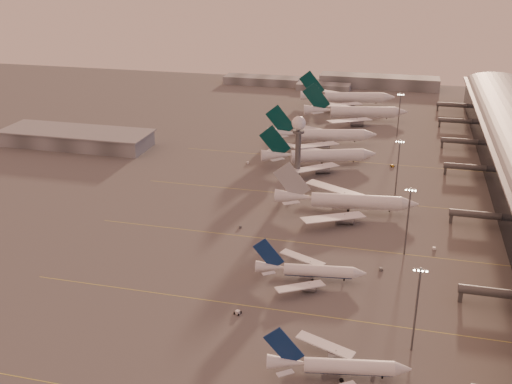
# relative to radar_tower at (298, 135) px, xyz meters

# --- Properties ---
(ground) EXTENTS (700.00, 700.00, 0.00)m
(ground) POSITION_rel_radar_tower_xyz_m (-5.00, -120.00, -20.95)
(ground) COLOR #545151
(ground) RESTS_ON ground
(taxiway_markings) EXTENTS (180.00, 185.25, 0.02)m
(taxiway_markings) POSITION_rel_radar_tower_xyz_m (25.00, -64.00, -20.94)
(taxiway_markings) COLOR #E3DB50
(taxiway_markings) RESTS_ON ground
(hangar) EXTENTS (82.00, 27.00, 8.50)m
(hangar) POSITION_rel_radar_tower_xyz_m (-125.00, 20.00, -16.63)
(hangar) COLOR slate
(hangar) RESTS_ON ground
(radar_tower) EXTENTS (6.40, 6.40, 31.10)m
(radar_tower) POSITION_rel_radar_tower_xyz_m (0.00, 0.00, 0.00)
(radar_tower) COLOR #53555A
(radar_tower) RESTS_ON ground
(mast_a) EXTENTS (3.60, 0.56, 25.00)m
(mast_a) POSITION_rel_radar_tower_xyz_m (53.00, -120.00, -7.21)
(mast_a) COLOR #53555A
(mast_a) RESTS_ON ground
(mast_b) EXTENTS (3.60, 0.56, 25.00)m
(mast_b) POSITION_rel_radar_tower_xyz_m (50.00, -65.00, -7.21)
(mast_b) COLOR #53555A
(mast_b) RESTS_ON ground
(mast_c) EXTENTS (3.60, 0.56, 25.00)m
(mast_c) POSITION_rel_radar_tower_xyz_m (45.00, -10.00, -7.21)
(mast_c) COLOR #53555A
(mast_c) RESTS_ON ground
(mast_d) EXTENTS (3.60, 0.56, 25.00)m
(mast_d) POSITION_rel_radar_tower_xyz_m (43.00, 80.00, -7.21)
(mast_d) COLOR #53555A
(mast_d) RESTS_ON ground
(distant_horizon) EXTENTS (165.00, 37.50, 9.00)m
(distant_horizon) POSITION_rel_radar_tower_xyz_m (-2.38, 205.14, -17.06)
(distant_horizon) COLOR slate
(distant_horizon) RESTS_ON ground
(narrowbody_near) EXTENTS (36.31, 28.74, 14.28)m
(narrowbody_near) POSITION_rel_radar_tower_xyz_m (35.35, -135.94, -18.06)
(narrowbody_near) COLOR white
(narrowbody_near) RESTS_ON ground
(narrowbody_mid) EXTENTS (36.31, 28.81, 14.22)m
(narrowbody_mid) POSITION_rel_radar_tower_xyz_m (20.92, -90.58, -18.07)
(narrowbody_mid) COLOR white
(narrowbody_mid) RESTS_ON ground
(widebody_white) EXTENTS (58.37, 46.54, 20.56)m
(widebody_white) POSITION_rel_radar_tower_xyz_m (26.27, -33.78, -17.38)
(widebody_white) COLOR white
(widebody_white) RESTS_ON ground
(greentail_a) EXTENTS (55.95, 44.43, 21.14)m
(greentail_a) POSITION_rel_radar_tower_xyz_m (7.23, 20.10, -17.22)
(greentail_a) COLOR white
(greentail_a) RESTS_ON ground
(greentail_b) EXTENTS (59.67, 47.64, 22.04)m
(greentail_b) POSITION_rel_radar_tower_xyz_m (3.57, 55.02, -17.06)
(greentail_b) COLOR white
(greentail_b) RESTS_ON ground
(greentail_c) EXTENTS (64.44, 51.52, 23.68)m
(greentail_c) POSITION_rel_radar_tower_xyz_m (16.77, 108.15, -16.77)
(greentail_c) COLOR white
(greentail_c) RESTS_ON ground
(greentail_d) EXTENTS (64.54, 51.59, 23.74)m
(greentail_d) POSITION_rel_radar_tower_xyz_m (7.83, 146.38, -16.76)
(greentail_d) COLOR white
(greentail_d) RESTS_ON ground
(gsv_catering_a) EXTENTS (5.07, 3.20, 3.85)m
(gsv_catering_a) POSITION_rel_radar_tower_xyz_m (44.23, -130.97, -19.02)
(gsv_catering_a) COLOR white
(gsv_catering_a) RESTS_ON ground
(gsv_tug_mid) EXTENTS (4.47, 3.46, 1.12)m
(gsv_tug_mid) POSITION_rel_radar_tower_xyz_m (3.54, -115.01, -20.37)
(gsv_tug_mid) COLOR white
(gsv_tug_mid) RESTS_ON ground
(gsv_truck_b) EXTENTS (5.78, 3.45, 2.20)m
(gsv_truck_b) POSITION_rel_radar_tower_xyz_m (43.13, -78.68, -19.83)
(gsv_truck_b) COLOR #5C5E61
(gsv_truck_b) RESTS_ON ground
(gsv_truck_c) EXTENTS (4.86, 3.73, 1.87)m
(gsv_truck_c) POSITION_rel_radar_tower_xyz_m (-11.12, -58.28, -19.99)
(gsv_truck_c) COLOR #5C5E61
(gsv_truck_c) RESTS_ON ground
(gsv_catering_b) EXTENTS (5.19, 2.73, 4.13)m
(gsv_catering_b) POSITION_rel_radar_tower_xyz_m (60.41, -59.19, -18.89)
(gsv_catering_b) COLOR white
(gsv_catering_b) RESTS_ON ground
(gsv_tug_far) EXTENTS (3.40, 4.00, 0.98)m
(gsv_tug_far) POSITION_rel_radar_tower_xyz_m (2.17, -29.97, -20.44)
(gsv_tug_far) COLOR #5C5E61
(gsv_tug_far) RESTS_ON ground
(gsv_truck_d) EXTENTS (4.10, 6.03, 2.29)m
(gsv_truck_d) POSITION_rel_radar_tower_xyz_m (-27.68, 14.12, -19.78)
(gsv_truck_d) COLOR white
(gsv_truck_d) RESTS_ON ground
(gsv_tug_hangar) EXTENTS (4.42, 3.74, 1.09)m
(gsv_tug_hangar) POSITION_rel_radar_tower_xyz_m (42.43, 26.49, -20.39)
(gsv_tug_hangar) COLOR gold
(gsv_tug_hangar) RESTS_ON ground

